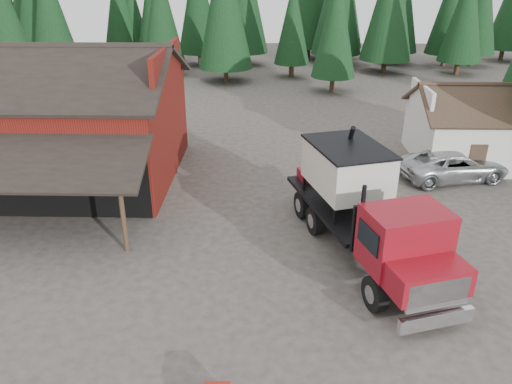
{
  "coord_description": "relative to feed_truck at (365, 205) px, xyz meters",
  "views": [
    {
      "loc": [
        0.14,
        -15.45,
        10.87
      ],
      "look_at": [
        -0.32,
        4.1,
        1.8
      ],
      "focal_mm": 35.0,
      "sensor_mm": 36.0,
      "label": 1
    }
  ],
  "objects": [
    {
      "name": "near_pine_a",
      "position": [
        -26.0,
        25.83,
        4.2
      ],
      "size": [
        4.4,
        4.4,
        11.4
      ],
      "color": "#382619",
      "rests_on": "ground"
    },
    {
      "name": "feed_truck",
      "position": [
        0.0,
        0.0,
        0.0
      ],
      "size": [
        5.66,
        10.73,
        4.69
      ],
      "rotation": [
        0.0,
        0.0,
        0.3
      ],
      "color": "black",
      "rests_on": "ground"
    },
    {
      "name": "silver_car",
      "position": [
        6.28,
        7.8,
        -1.38
      ],
      "size": [
        6.31,
        3.9,
        1.63
      ],
      "primitive_type": "imported",
      "rotation": [
        0.0,
        0.0,
        1.79
      ],
      "color": "#B6BABE",
      "rests_on": "ground"
    },
    {
      "name": "ground",
      "position": [
        -4.0,
        -2.17,
        -2.19
      ],
      "size": [
        120.0,
        120.0,
        0.0
      ],
      "primitive_type": "plane",
      "color": "#423934",
      "rests_on": "ground"
    },
    {
      "name": "farmhouse",
      "position": [
        9.0,
        10.82,
        -0.52
      ],
      "size": [
        8.6,
        6.42,
        4.65
      ],
      "color": "silver",
      "rests_on": "ground"
    },
    {
      "name": "near_pine_b",
      "position": [
        2.0,
        27.83,
        3.7
      ],
      "size": [
        3.96,
        3.96,
        10.4
      ],
      "color": "#382619",
      "rests_on": "ground"
    },
    {
      "name": "near_pine_d",
      "position": [
        -8.0,
        31.83,
        5.2
      ],
      "size": [
        5.28,
        5.28,
        13.4
      ],
      "color": "#382619",
      "rests_on": "ground"
    },
    {
      "name": "red_barn",
      "position": [
        -15.0,
        7.73,
        0.5
      ],
      "size": [
        12.8,
        13.63,
        7.18
      ],
      "color": "maroon",
      "rests_on": "ground"
    },
    {
      "name": "conifer_backdrop",
      "position": [
        -4.0,
        39.83,
        -2.19
      ],
      "size": [
        76.0,
        16.0,
        16.0
      ],
      "primitive_type": null,
      "color": "black",
      "rests_on": "ground"
    }
  ]
}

